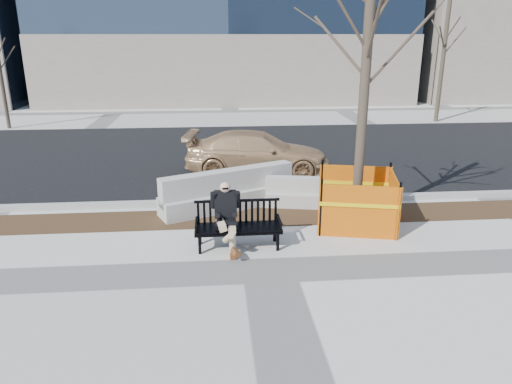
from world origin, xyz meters
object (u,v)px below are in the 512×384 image
sedan (257,173)px  tree_fence (355,224)px  seated_man (226,247)px  bench (238,247)px  jersey_barrier_right (319,207)px  jersey_barrier_left (229,208)px

sedan → tree_fence: bearing=-149.2°
seated_man → bench: bearing=-11.3°
bench → seated_man: seated_man is taller
tree_fence → jersey_barrier_right: bearing=116.1°
bench → tree_fence: (2.63, 0.99, 0.00)m
sedan → jersey_barrier_left: bearing=170.8°
sedan → jersey_barrier_right: sedan is taller
tree_fence → seated_man: bearing=-161.7°
jersey_barrier_left → bench: bearing=-111.6°
bench → jersey_barrier_left: bearing=92.3°
sedan → bench: bearing=179.2°
jersey_barrier_left → tree_fence: bearing=-49.0°
jersey_barrier_left → jersey_barrier_right: 2.18m
jersey_barrier_left → jersey_barrier_right: size_ratio=1.30×
jersey_barrier_left → jersey_barrier_right: (2.17, -0.10, 0.00)m
tree_fence → bench: bearing=-159.3°
bench → seated_man: (-0.23, 0.04, 0.00)m
sedan → jersey_barrier_right: bearing=-150.6°
tree_fence → sedan: bearing=112.5°
seated_man → jersey_barrier_left: bearing=86.3°
bench → sedan: (0.85, 5.29, 0.00)m
bench → jersey_barrier_right: size_ratio=0.67×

